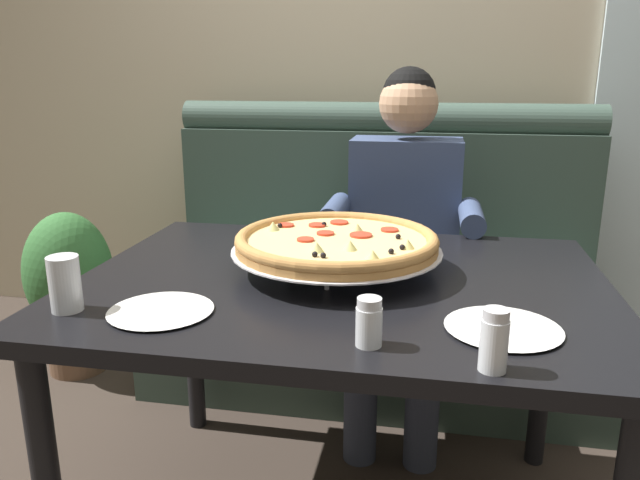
{
  "coord_description": "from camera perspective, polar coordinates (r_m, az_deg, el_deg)",
  "views": [
    {
      "loc": [
        0.21,
        -1.44,
        1.25
      ],
      "look_at": [
        -0.06,
        0.0,
        0.85
      ],
      "focal_mm": 34.1,
      "sensor_mm": 36.0,
      "label": 1
    }
  ],
  "objects": [
    {
      "name": "back_wall_with_window",
      "position": [
        2.98,
        6.83,
        18.18
      ],
      "size": [
        6.0,
        0.12,
        2.8
      ],
      "primitive_type": "cube",
      "color": "beige",
      "rests_on": "ground_plane"
    },
    {
      "name": "patio_chair",
      "position": [
        3.75,
        26.66,
        2.58
      ],
      "size": [
        0.41,
        0.4,
        0.86
      ],
      "color": "black",
      "rests_on": "ground_plane"
    },
    {
      "name": "booth_bench",
      "position": [
        2.56,
        5.21,
        -4.12
      ],
      "size": [
        1.8,
        0.78,
        1.13
      ],
      "color": "#384C42",
      "rests_on": "ground_plane"
    },
    {
      "name": "dining_table",
      "position": [
        1.57,
        2.01,
        -6.42
      ],
      "size": [
        1.32,
        0.98,
        0.75
      ],
      "color": "black",
      "rests_on": "ground_plane"
    },
    {
      "name": "potted_plant",
      "position": [
        2.78,
        -22.4,
        -3.91
      ],
      "size": [
        0.36,
        0.36,
        0.7
      ],
      "color": "brown",
      "rests_on": "ground_plane"
    },
    {
      "name": "shaker_parmesan",
      "position": [
        1.17,
        4.61,
        -8.01
      ],
      "size": [
        0.05,
        0.05,
        0.1
      ],
      "color": "white",
      "rests_on": "dining_table"
    },
    {
      "name": "drinking_glass",
      "position": [
        1.43,
        -22.79,
        -4.08
      ],
      "size": [
        0.07,
        0.07,
        0.12
      ],
      "color": "silver",
      "rests_on": "dining_table"
    },
    {
      "name": "plate_near_right",
      "position": [
        1.37,
        -14.72,
        -6.2
      ],
      "size": [
        0.23,
        0.23,
        0.02
      ],
      "color": "white",
      "rests_on": "dining_table"
    },
    {
      "name": "diner_main",
      "position": [
        2.21,
        7.77,
        1.08
      ],
      "size": [
        0.54,
        0.64,
        1.27
      ],
      "color": "#2D3342",
      "rests_on": "ground_plane"
    },
    {
      "name": "pizza",
      "position": [
        1.58,
        1.56,
        -0.21
      ],
      "size": [
        0.55,
        0.55,
        0.11
      ],
      "color": "silver",
      "rests_on": "dining_table"
    },
    {
      "name": "plate_near_left",
      "position": [
        1.29,
        16.81,
        -7.67
      ],
      "size": [
        0.24,
        0.24,
        0.02
      ],
      "color": "white",
      "rests_on": "dining_table"
    },
    {
      "name": "shaker_pepper_flakes",
      "position": [
        1.11,
        15.99,
        -9.42
      ],
      "size": [
        0.05,
        0.05,
        0.11
      ],
      "color": "white",
      "rests_on": "dining_table"
    }
  ]
}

